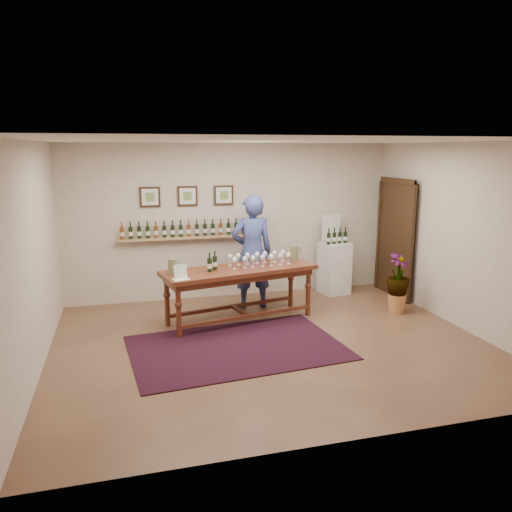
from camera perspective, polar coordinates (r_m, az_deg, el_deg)
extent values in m
plane|color=brown|center=(7.16, 1.70, -9.95)|extent=(6.00, 6.00, 0.00)
plane|color=beige|center=(9.15, -2.79, 4.00)|extent=(6.00, 0.00, 6.00)
plane|color=beige|center=(4.50, 11.09, -4.79)|extent=(6.00, 0.00, 6.00)
plane|color=beige|center=(6.57, -24.16, -0.29)|extent=(0.00, 5.00, 5.00)
plane|color=beige|center=(8.14, 22.43, 2.08)|extent=(0.00, 5.00, 5.00)
plane|color=white|center=(6.64, 1.85, 13.06)|extent=(6.00, 6.00, 0.00)
cube|color=tan|center=(8.96, -7.65, 2.12)|extent=(2.50, 0.16, 0.04)
cube|color=black|center=(9.55, 15.82, 1.77)|extent=(0.10, 1.00, 2.10)
cube|color=black|center=(9.53, 15.56, 1.76)|extent=(0.04, 1.12, 2.22)
cube|color=black|center=(8.87, -12.03, 6.62)|extent=(0.35, 0.03, 0.35)
cube|color=silver|center=(8.86, -12.02, 6.61)|extent=(0.28, 0.01, 0.28)
cube|color=olive|center=(8.85, -12.02, 6.61)|extent=(0.15, 0.00, 0.15)
cube|color=black|center=(8.93, -7.84, 6.80)|extent=(0.35, 0.03, 0.35)
cube|color=silver|center=(8.91, -7.82, 6.79)|extent=(0.28, 0.01, 0.28)
cube|color=olive|center=(8.91, -7.82, 6.79)|extent=(0.15, 0.00, 0.15)
cube|color=black|center=(9.04, -3.72, 6.95)|extent=(0.35, 0.03, 0.35)
cube|color=silver|center=(9.02, -3.70, 6.94)|extent=(0.28, 0.01, 0.28)
cube|color=olive|center=(9.02, -3.69, 6.94)|extent=(0.15, 0.00, 0.15)
cube|color=#410B0D|center=(7.01, -2.21, -10.40)|extent=(3.02, 2.16, 0.02)
cube|color=#4D2513|center=(7.83, -1.88, -1.61)|extent=(2.55, 1.27, 0.07)
cube|color=#4D2513|center=(7.85, -1.88, -2.16)|extent=(2.39, 1.11, 0.11)
cylinder|color=#4D2513|center=(7.31, -8.84, -6.29)|extent=(0.09, 0.09, 0.80)
cylinder|color=#4D2513|center=(8.24, 5.98, -4.10)|extent=(0.09, 0.09, 0.80)
cylinder|color=#4D2513|center=(7.82, -10.13, -5.12)|extent=(0.09, 0.09, 0.80)
cylinder|color=#4D2513|center=(8.69, 3.99, -3.20)|extent=(0.09, 0.09, 0.80)
cube|color=#4D2513|center=(7.78, -0.97, -6.89)|extent=(2.18, 0.52, 0.06)
cube|color=#4D2513|center=(8.26, -2.67, -5.77)|extent=(2.18, 0.52, 0.06)
cube|color=#4D2513|center=(8.02, -1.85, -6.31)|extent=(0.17, 0.55, 0.06)
cube|color=silver|center=(7.23, -8.63, -1.79)|extent=(0.27, 0.22, 0.21)
cube|color=silver|center=(9.57, 8.91, -1.36)|extent=(0.55, 0.55, 0.97)
cube|color=silver|center=(9.56, 8.58, 3.26)|extent=(0.39, 0.08, 0.54)
cone|color=#BD773F|center=(8.71, 15.76, -5.25)|extent=(0.30, 0.30, 0.32)
imported|color=#173616|center=(8.59, 15.93, -2.48)|extent=(0.62, 0.62, 0.55)
imported|color=navy|center=(8.48, -0.47, 0.45)|extent=(0.73, 0.50, 1.95)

